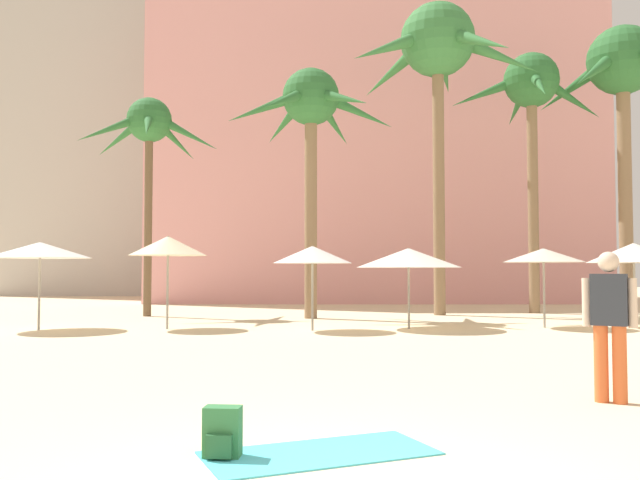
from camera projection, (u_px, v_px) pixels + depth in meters
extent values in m
cube|color=pink|center=(371.00, 127.00, 37.30)|extent=(22.01, 11.29, 18.96)
cube|color=#BCB7AD|center=(141.00, 57.00, 46.56)|extent=(15.86, 8.97, 32.55)
cylinder|color=#896B4C|center=(312.00, 207.00, 22.10)|extent=(0.41, 0.41, 7.27)
sphere|color=#2D6B33|center=(312.00, 97.00, 22.26)|extent=(1.87, 1.87, 1.87)
cone|color=#2D6B33|center=(360.00, 112.00, 22.37)|extent=(2.42, 0.61, 1.34)
cone|color=#2D6B33|center=(334.00, 123.00, 23.58)|extent=(1.50, 2.24, 1.50)
cone|color=#2D6B33|center=(287.00, 122.00, 23.50)|extent=(1.70, 2.15, 1.48)
cone|color=#2D6B33|center=(264.00, 109.00, 21.94)|extent=(2.43, 0.86, 1.31)
cone|color=#2D6B33|center=(286.00, 100.00, 20.88)|extent=(1.57, 2.28, 1.32)
cone|color=#2D6B33|center=(344.00, 98.00, 20.96)|extent=(1.81, 2.18, 1.15)
cylinder|color=#896B4C|center=(535.00, 196.00, 24.90)|extent=(0.38, 0.38, 8.62)
sphere|color=#2D6B33|center=(533.00, 80.00, 25.10)|extent=(2.03, 2.03, 2.03)
cone|color=#2D6B33|center=(574.00, 99.00, 25.38)|extent=(2.53, 0.91, 1.67)
cone|color=#2D6B33|center=(519.00, 105.00, 26.78)|extent=(0.47, 2.57, 1.45)
cone|color=#2D6B33|center=(486.00, 93.00, 25.19)|extent=(2.61, 0.61, 1.34)
cone|color=#2D6B33|center=(541.00, 85.00, 23.45)|extent=(0.81, 2.53, 1.65)
cylinder|color=#896B4C|center=(627.00, 186.00, 24.33)|extent=(0.48, 0.48, 9.19)
sphere|color=#2D6B33|center=(624.00, 60.00, 24.55)|extent=(2.50, 2.50, 2.50)
cone|color=#2D6B33|center=(621.00, 87.00, 26.36)|extent=(1.55, 2.89, 1.51)
cone|color=#2D6B33|center=(573.00, 88.00, 25.83)|extent=(2.41, 2.33, 1.82)
cone|color=#2D6B33|center=(597.00, 70.00, 23.36)|extent=(2.51, 2.15, 1.92)
cylinder|color=brown|center=(150.00, 217.00, 23.11)|extent=(0.27, 0.27, 6.73)
sphere|color=#2D6B33|center=(151.00, 120.00, 23.27)|extent=(1.53, 1.53, 1.53)
cone|color=#2D6B33|center=(190.00, 135.00, 23.13)|extent=(2.18, 0.51, 1.36)
cone|color=#2D6B33|center=(177.00, 141.00, 24.47)|extent=(1.33, 2.08, 1.31)
cone|color=#2D6B33|center=(121.00, 139.00, 23.90)|extent=(2.07, 1.33, 1.34)
cone|color=#2D6B33|center=(110.00, 129.00, 22.46)|extent=(2.00, 1.50, 1.29)
cone|color=#2D6B33|center=(149.00, 126.00, 21.87)|extent=(0.79, 2.21, 1.29)
cylinder|color=#896B4C|center=(440.00, 176.00, 23.80)|extent=(0.41, 0.41, 9.75)
sphere|color=#387A3D|center=(439.00, 40.00, 24.03)|extent=(2.63, 2.63, 2.63)
cone|color=#387A3D|center=(499.00, 56.00, 23.93)|extent=(3.14, 0.68, 1.74)
cone|color=#387A3D|center=(446.00, 70.00, 26.07)|extent=(1.46, 3.20, 1.51)
cone|color=#387A3D|center=(395.00, 71.00, 25.53)|extent=(2.52, 2.67, 1.87)
cone|color=#387A3D|center=(391.00, 47.00, 22.96)|extent=(2.99, 2.05, 1.78)
cone|color=#387A3D|center=(479.00, 40.00, 22.16)|extent=(1.98, 3.00, 1.85)
cylinder|color=gray|center=(636.00, 285.00, 18.36)|extent=(0.06, 0.06, 2.30)
cone|color=white|center=(635.00, 253.00, 18.40)|extent=(2.48, 2.48, 0.54)
cylinder|color=gray|center=(41.00, 286.00, 17.61)|extent=(0.06, 0.06, 2.29)
cone|color=white|center=(42.00, 250.00, 17.65)|extent=(2.60, 2.60, 0.41)
cylinder|color=gray|center=(410.00, 288.00, 18.02)|extent=(0.06, 0.06, 2.14)
cone|color=white|center=(410.00, 258.00, 18.06)|extent=(2.80, 2.80, 0.52)
cylinder|color=gray|center=(169.00, 282.00, 17.96)|extent=(0.06, 0.06, 2.46)
cone|color=beige|center=(169.00, 246.00, 18.00)|extent=(2.06, 2.06, 0.51)
cylinder|color=gray|center=(546.00, 288.00, 18.35)|extent=(0.06, 0.06, 2.15)
cone|color=beige|center=(545.00, 255.00, 18.40)|extent=(2.18, 2.18, 0.38)
cylinder|color=gray|center=(314.00, 288.00, 17.47)|extent=(0.06, 0.06, 2.18)
cone|color=white|center=(314.00, 255.00, 17.51)|extent=(2.06, 2.06, 0.45)
cube|color=#4CC6D6|center=(321.00, 453.00, 5.66)|extent=(2.10, 1.54, 0.01)
cube|color=#327641|center=(224.00, 432.00, 5.54)|extent=(0.31, 0.21, 0.42)
cube|color=#285E34|center=(221.00, 446.00, 5.41)|extent=(0.21, 0.08, 0.18)
cylinder|color=orange|center=(621.00, 365.00, 7.82)|extent=(0.22, 0.22, 0.89)
cylinder|color=orange|center=(603.00, 364.00, 7.92)|extent=(0.22, 0.22, 0.89)
cube|color=#333842|center=(611.00, 300.00, 7.90)|extent=(0.46, 0.38, 0.60)
sphere|color=beige|center=(610.00, 262.00, 7.92)|extent=(0.32, 0.32, 0.24)
cylinder|color=beige|center=(634.00, 303.00, 7.78)|extent=(0.14, 0.14, 0.57)
cylinder|color=beige|center=(588.00, 302.00, 8.02)|extent=(0.14, 0.14, 0.57)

